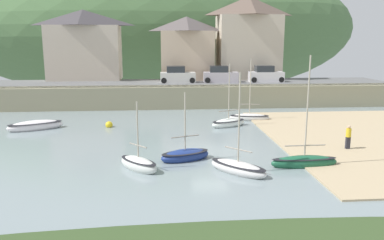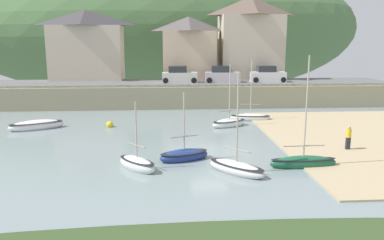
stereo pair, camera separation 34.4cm
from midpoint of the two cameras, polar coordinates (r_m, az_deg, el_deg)
name	(u,v)px [view 1 (the left image)]	position (r m, az deg, el deg)	size (l,w,h in m)	color
ground	(269,206)	(17.72, 10.70, -12.37)	(48.00, 41.00, 0.61)	gray
quay_seawall	(190,95)	(43.16, -0.46, 3.72)	(48.00, 9.40, 2.40)	gray
hillside_backdrop	(154,28)	(80.38, -5.68, 13.28)	(80.00, 44.00, 27.62)	#517646
waterfront_building_left	(84,45)	(51.26, -15.75, 10.64)	(9.16, 4.77, 8.62)	beige
waterfront_building_centre	(187,48)	(50.44, -1.01, 10.61)	(6.84, 6.04, 7.85)	beige
waterfront_building_right	(248,37)	(51.55, 8.07, 11.94)	(8.09, 5.72, 10.37)	beige
sailboat_far_left	(139,164)	(22.71, -8.30, -6.44)	(2.74, 2.88, 4.17)	silver
sailboat_nearest_shore	(249,117)	(36.53, 8.17, 0.43)	(3.84, 1.65, 5.81)	silver
fishing_boat_green	(238,168)	(22.08, 6.32, -6.97)	(3.42, 3.47, 5.82)	silver
rowboat_small_beached	(35,126)	(34.98, -22.31, -0.80)	(4.59, 3.10, 0.99)	white
motorboat_with_cabin	(228,123)	(33.70, 5.10, -0.41)	(3.52, 2.59, 5.56)	white
sailboat_white_hull	(185,155)	(24.23, -1.42, -5.22)	(3.45, 2.35, 4.43)	navy
dinghy_open_wooden	(304,161)	(23.84, 15.78, -5.87)	(4.04, 1.01, 6.70)	#1C5A3B
parked_car_near_slipway	(177,76)	(46.05, -2.39, 6.52)	(4.12, 1.82, 1.95)	silver
parked_car_by_wall	(220,75)	(46.53, 3.96, 6.56)	(4.20, 1.95, 1.95)	#BBB2BD
parked_car_end_of_row	(266,75)	(47.66, 10.57, 6.51)	(4.14, 1.82, 1.95)	silver
person_on_slipway	(348,136)	(28.13, 21.68, -2.19)	(0.34, 0.34, 1.62)	#282833
mooring_buoy	(109,125)	(34.04, -12.38, -0.71)	(0.62, 0.62, 0.62)	yellow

